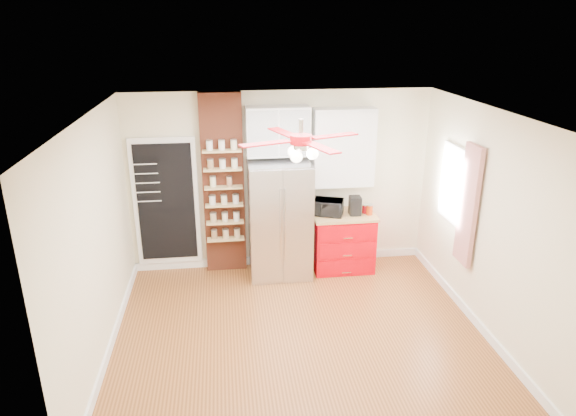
{
  "coord_description": "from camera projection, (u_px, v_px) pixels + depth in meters",
  "views": [
    {
      "loc": [
        -0.83,
        -5.34,
        3.63
      ],
      "look_at": [
        -0.02,
        0.9,
        1.32
      ],
      "focal_mm": 32.0,
      "sensor_mm": 36.0,
      "label": 1
    }
  ],
  "objects": [
    {
      "name": "upper_shelf_unit",
      "position": [
        343.0,
        147.0,
        7.51
      ],
      "size": [
        0.9,
        0.3,
        1.15
      ],
      "primitive_type": "cube",
      "color": "white",
      "rests_on": "wall_back"
    },
    {
      "name": "floor",
      "position": [
        299.0,
        333.0,
        6.32
      ],
      "size": [
        4.5,
        4.5,
        0.0
      ],
      "primitive_type": "plane",
      "color": "#945625",
      "rests_on": "ground"
    },
    {
      "name": "toaster_oven",
      "position": [
        328.0,
        207.0,
        7.61
      ],
      "size": [
        0.5,
        0.42,
        0.24
      ],
      "primitive_type": "imported",
      "rotation": [
        0.0,
        0.0,
        -0.35
      ],
      "color": "black",
      "rests_on": "red_cabinet"
    },
    {
      "name": "canister_right",
      "position": [
        366.0,
        209.0,
        7.7
      ],
      "size": [
        0.12,
        0.12,
        0.12
      ],
      "primitive_type": "cylinder",
      "rotation": [
        0.0,
        0.0,
        0.26
      ],
      "color": "#A30910",
      "rests_on": "red_cabinet"
    },
    {
      "name": "chalkboard",
      "position": [
        166.0,
        202.0,
        7.56
      ],
      "size": [
        0.95,
        0.05,
        1.95
      ],
      "color": "white",
      "rests_on": "wall_back"
    },
    {
      "name": "wall_left",
      "position": [
        96.0,
        243.0,
        5.58
      ],
      "size": [
        0.02,
        4.0,
        2.7
      ],
      "primitive_type": "cube",
      "color": "beige",
      "rests_on": "floor"
    },
    {
      "name": "red_cabinet",
      "position": [
        343.0,
        241.0,
        7.84
      ],
      "size": [
        0.94,
        0.64,
        0.9
      ],
      "color": "#D0000C",
      "rests_on": "floor"
    },
    {
      "name": "wall_right",
      "position": [
        486.0,
        223.0,
        6.13
      ],
      "size": [
        0.02,
        4.0,
        2.7
      ],
      "primitive_type": "cube",
      "color": "beige",
      "rests_on": "floor"
    },
    {
      "name": "pantry_jar_oats",
      "position": [
        213.0,
        182.0,
        7.37
      ],
      "size": [
        0.11,
        0.11,
        0.14
      ],
      "primitive_type": "cylinder",
      "rotation": [
        0.0,
        0.0,
        0.34
      ],
      "color": "beige",
      "rests_on": "brick_pillar"
    },
    {
      "name": "brick_pillar",
      "position": [
        223.0,
        185.0,
        7.54
      ],
      "size": [
        0.6,
        0.16,
        2.7
      ],
      "primitive_type": "cube",
      "color": "brown",
      "rests_on": "floor"
    },
    {
      "name": "curtain",
      "position": [
        468.0,
        206.0,
        6.41
      ],
      "size": [
        0.06,
        0.4,
        1.55
      ],
      "primitive_type": "cube",
      "color": "#AB1D16",
      "rests_on": "wall_right"
    },
    {
      "name": "wall_front",
      "position": [
        339.0,
        332.0,
        3.99
      ],
      "size": [
        4.5,
        0.02,
        2.7
      ],
      "primitive_type": "cube",
      "color": "beige",
      "rests_on": "floor"
    },
    {
      "name": "window",
      "position": [
        454.0,
        185.0,
        6.89
      ],
      "size": [
        0.04,
        0.75,
        1.05
      ],
      "primitive_type": "cube",
      "color": "white",
      "rests_on": "wall_right"
    },
    {
      "name": "wall_back",
      "position": [
        280.0,
        181.0,
        7.72
      ],
      "size": [
        4.5,
        0.02,
        2.7
      ],
      "primitive_type": "cube",
      "color": "beige",
      "rests_on": "floor"
    },
    {
      "name": "fridge",
      "position": [
        280.0,
        220.0,
        7.53
      ],
      "size": [
        0.9,
        0.7,
        1.75
      ],
      "primitive_type": "cube",
      "color": "silver",
      "rests_on": "floor"
    },
    {
      "name": "upper_glass_cabinet",
      "position": [
        278.0,
        131.0,
        7.27
      ],
      "size": [
        0.9,
        0.35,
        0.7
      ],
      "primitive_type": "cube",
      "color": "white",
      "rests_on": "wall_back"
    },
    {
      "name": "ceiling",
      "position": [
        301.0,
        114.0,
        5.39
      ],
      "size": [
        4.5,
        4.5,
        0.0
      ],
      "primitive_type": "plane",
      "color": "white",
      "rests_on": "wall_back"
    },
    {
      "name": "ceiling_fan",
      "position": [
        301.0,
        140.0,
        5.48
      ],
      "size": [
        1.4,
        1.4,
        0.44
      ],
      "color": "silver",
      "rests_on": "ceiling"
    },
    {
      "name": "pantry_jar_beans",
      "position": [
        229.0,
        182.0,
        7.4
      ],
      "size": [
        0.1,
        0.1,
        0.13
      ],
      "primitive_type": "cylinder",
      "rotation": [
        0.0,
        0.0,
        0.29
      ],
      "color": "#8F6749",
      "rests_on": "brick_pillar"
    },
    {
      "name": "coffee_maker",
      "position": [
        355.0,
        206.0,
        7.61
      ],
      "size": [
        0.17,
        0.19,
        0.28
      ],
      "primitive_type": "cube",
      "rotation": [
        0.0,
        0.0,
        -0.04
      ],
      "color": "black",
      "rests_on": "red_cabinet"
    },
    {
      "name": "canister_left",
      "position": [
        369.0,
        210.0,
        7.62
      ],
      "size": [
        0.1,
        0.1,
        0.15
      ],
      "primitive_type": "cylinder",
      "rotation": [
        0.0,
        0.0,
        0.1
      ],
      "color": "#AE2F09",
      "rests_on": "red_cabinet"
    }
  ]
}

